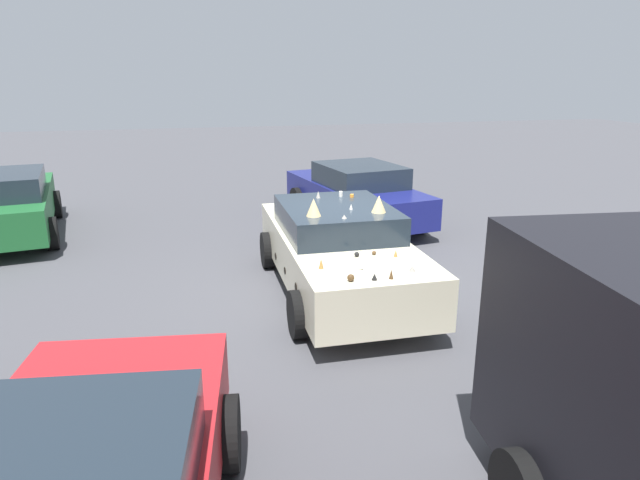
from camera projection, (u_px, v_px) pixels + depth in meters
name	position (u px, v px, depth m)	size (l,w,h in m)	color
ground_plane	(338.00, 291.00, 9.07)	(60.00, 60.00, 0.00)	#47474C
art_car_decorated	(338.00, 248.00, 8.88)	(4.72, 2.15, 1.68)	beige
parked_sedan_near_right	(356.00, 194.00, 13.00)	(4.74, 2.54, 1.43)	navy
parked_sedan_row_back_center	(5.00, 204.00, 11.87)	(4.79, 2.55, 1.46)	#1E602D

